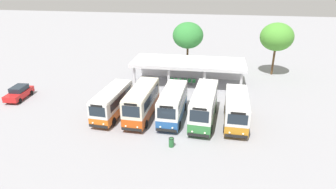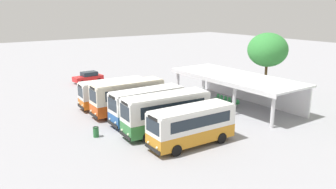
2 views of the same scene
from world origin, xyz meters
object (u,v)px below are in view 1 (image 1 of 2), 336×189
Objects in this scene: waiting_chair_fourth_seat at (185,81)px; city_bus_middle_cream at (173,103)px; waiting_chair_middle_seat at (180,81)px; waiting_chair_fifth_seat at (189,81)px; litter_bin_apron at (171,142)px; city_bus_nearest_orange at (112,101)px; waiting_chair_far_end_seat at (194,82)px; parked_car_flank at (19,93)px; waiting_chair_end_by_column at (172,80)px; city_bus_fourth_amber at (204,105)px; waiting_chair_second_from_end at (176,80)px; city_bus_second_in_row at (142,102)px; city_bus_fifth_blue at (236,108)px.

city_bus_middle_cream is at bearing -90.83° from waiting_chair_fourth_seat.
city_bus_middle_cream reaches higher than waiting_chair_middle_seat.
waiting_chair_fifth_seat is 16.31m from litter_bin_apron.
waiting_chair_far_end_seat is at bearing 53.28° from city_bus_nearest_orange.
parked_car_flank is at bearing 159.51° from litter_bin_apron.
city_bus_middle_cream is at bearing -87.37° from waiting_chair_middle_seat.
waiting_chair_end_by_column is at bearing 25.15° from parked_car_flank.
parked_car_flank is (-23.42, 2.30, -1.10)m from city_bus_fourth_amber.
city_bus_fourth_amber is 9.35× the size of waiting_chair_second_from_end.
city_bus_nearest_orange is 13.57m from parked_car_flank.
parked_car_flank is at bearing -156.45° from waiting_chair_middle_seat.
city_bus_middle_cream is 8.61× the size of waiting_chair_fifth_seat.
waiting_chair_end_by_column and waiting_chair_fourth_seat have the same top height.
city_bus_middle_cream is 5.81m from litter_bin_apron.
waiting_chair_fifth_seat is (2.58, -0.03, 0.00)m from waiting_chair_end_by_column.
city_bus_second_in_row is 8.90× the size of waiting_chair_fourth_seat.
city_bus_nearest_orange is 13.03m from waiting_chair_fourth_seat.
parked_car_flank is 20.18m from waiting_chair_end_by_column.
city_bus_middle_cream is at bearing 97.44° from litter_bin_apron.
city_bus_middle_cream reaches higher than litter_bin_apron.
waiting_chair_second_from_end is 16.37m from litter_bin_apron.
city_bus_second_in_row reaches higher than litter_bin_apron.
city_bus_fourth_amber is 11.58m from waiting_chair_middle_seat.
city_bus_nearest_orange is 0.98× the size of city_bus_second_in_row.
waiting_chair_fourth_seat is at bearing 72.19° from city_bus_second_in_row.
waiting_chair_fifth_seat is at bearing 69.24° from city_bus_second_in_row.
litter_bin_apron is (-6.01, -5.58, -1.29)m from city_bus_fifth_blue.
city_bus_middle_cream reaches higher than city_bus_fifth_blue.
city_bus_second_in_row is at bearing -98.18° from waiting_chair_end_by_column.
city_bus_fifth_blue is at bearing 1.27° from city_bus_nearest_orange.
waiting_chair_fourth_seat is at bearing -0.87° from waiting_chair_middle_seat.
parked_car_flank reaches higher than waiting_chair_fifth_seat.
city_bus_nearest_orange is 8.37× the size of litter_bin_apron.
parked_car_flank reaches higher than litter_bin_apron.
litter_bin_apron is (0.58, -16.28, -0.07)m from waiting_chair_fourth_seat.
waiting_chair_end_by_column is 0.96× the size of litter_bin_apron.
city_bus_second_in_row reaches higher than waiting_chair_fifth_seat.
parked_car_flank is 5.01× the size of waiting_chair_fifth_seat.
parked_car_flank is 5.01× the size of waiting_chair_middle_seat.
parked_car_flank reaches higher than waiting_chair_second_from_end.
waiting_chair_fifth_seat is (-2.57, 10.85, -1.41)m from city_bus_fourth_amber.
waiting_chair_fifth_seat is at bearing 55.64° from city_bus_nearest_orange.
city_bus_fourth_amber is at bearing -70.38° from waiting_chair_middle_seat.
city_bus_nearest_orange reaches higher than waiting_chair_end_by_column.
waiting_chair_end_by_column is (-1.78, 10.74, -1.29)m from city_bus_middle_cream.
city_bus_fourth_amber is 12.12m from waiting_chair_end_by_column.
city_bus_fourth_amber is at bearing 1.01° from city_bus_nearest_orange.
city_bus_nearest_orange is at bearing -119.58° from waiting_chair_middle_seat.
litter_bin_apron is at bearing -92.52° from waiting_chair_far_end_seat.
city_bus_nearest_orange is 1.75× the size of parked_car_flank.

